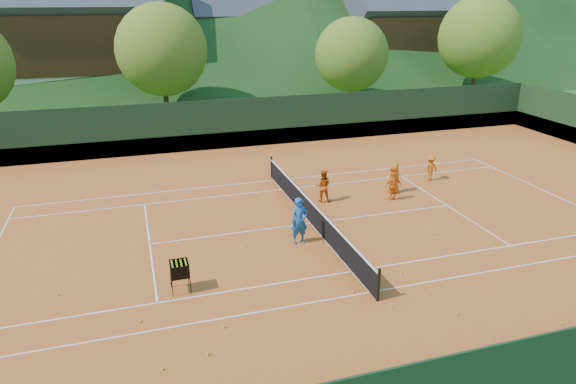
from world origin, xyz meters
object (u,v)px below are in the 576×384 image
object	(u,v)px
tennis_net	(311,212)
chalet_left	(79,35)
student_c	(394,178)
student_b	(393,186)
chalet_right	(399,33)
chalet_mid	(254,36)
student_d	(430,168)
ball_hopper	(179,270)
student_a	(323,186)
coach	(299,221)

from	to	relation	value
tennis_net	chalet_left	world-z (taller)	chalet_left
student_c	student_b	bearing A→B (deg)	47.15
tennis_net	chalet_right	size ratio (longest dim) A/B	1.01
student_b	chalet_mid	bearing A→B (deg)	-90.28
chalet_left	student_d	bearing A→B (deg)	-56.94
ball_hopper	chalet_right	bearing A→B (deg)	52.68
tennis_net	ball_hopper	distance (m)	6.70
student_a	chalet_left	distance (m)	30.48
tennis_net	student_d	bearing A→B (deg)	23.22
student_d	tennis_net	xyz separation A→B (m)	(-7.45, -3.20, -0.15)
student_c	chalet_right	distance (m)	32.02
student_d	chalet_left	size ratio (longest dim) A/B	0.09
tennis_net	ball_hopper	size ratio (longest dim) A/B	12.07
coach	ball_hopper	distance (m)	5.06
student_d	chalet_mid	size ratio (longest dim) A/B	0.10
coach	chalet_left	bearing A→B (deg)	105.63
coach	student_c	distance (m)	6.96
coach	ball_hopper	size ratio (longest dim) A/B	1.80
tennis_net	chalet_right	bearing A→B (deg)	56.31
coach	student_a	size ratio (longest dim) A/B	1.21
ball_hopper	student_c	bearing A→B (deg)	28.80
student_b	chalet_left	size ratio (longest dim) A/B	0.10
student_b	student_c	world-z (taller)	student_c
student_c	chalet_left	bearing A→B (deg)	-74.87
student_d	chalet_left	bearing A→B (deg)	-59.00
tennis_net	coach	bearing A→B (deg)	-123.47
student_a	student_b	bearing A→B (deg)	-171.45
coach	student_d	world-z (taller)	coach
student_a	chalet_mid	world-z (taller)	chalet_mid
coach	chalet_right	bearing A→B (deg)	56.07
student_b	ball_hopper	bearing A→B (deg)	28.86
student_a	student_d	distance (m)	6.23
student_a	student_c	xyz separation A→B (m)	(3.56, 0.03, -0.02)
coach	tennis_net	xyz separation A→B (m)	(1.02, 1.55, -0.40)
tennis_net	chalet_right	xyz separation A→B (m)	(20.00, 30.00, 4.74)
student_b	chalet_right	size ratio (longest dim) A/B	0.11
coach	student_d	xyz separation A→B (m)	(8.47, 4.74, -0.25)
ball_hopper	student_d	bearing A→B (deg)	27.54
ball_hopper	chalet_left	world-z (taller)	chalet_left
coach	tennis_net	size ratio (longest dim) A/B	0.15
student_b	student_c	xyz separation A→B (m)	(0.46, 0.80, 0.06)
chalet_mid	chalet_right	size ratio (longest dim) A/B	1.06
chalet_left	student_c	bearing A→B (deg)	-61.91
chalet_mid	chalet_right	bearing A→B (deg)	-15.95
chalet_mid	student_c	bearing A→B (deg)	-92.04
coach	chalet_right	xyz separation A→B (m)	(21.02, 31.55, 4.34)
ball_hopper	chalet_right	world-z (taller)	chalet_right
student_c	ball_hopper	size ratio (longest dim) A/B	1.45
student_b	student_d	world-z (taller)	student_b
student_c	chalet_mid	world-z (taller)	chalet_mid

